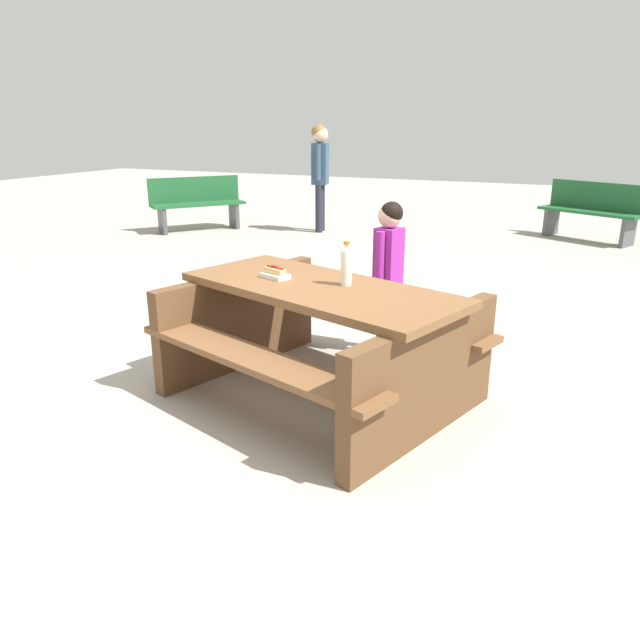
% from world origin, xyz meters
% --- Properties ---
extents(ground_plane, '(30.00, 30.00, 0.00)m').
position_xyz_m(ground_plane, '(0.00, 0.00, 0.00)').
color(ground_plane, '#ADA599').
rests_on(ground_plane, ground).
extents(picnic_table, '(2.14, 1.89, 0.75)m').
position_xyz_m(picnic_table, '(0.00, 0.00, 0.44)').
color(picnic_table, brown).
rests_on(picnic_table, ground).
extents(soda_bottle, '(0.07, 0.07, 0.27)m').
position_xyz_m(soda_bottle, '(-0.14, -0.07, 0.88)').
color(soda_bottle, silver).
rests_on(soda_bottle, picnic_table).
extents(hotdog_tray, '(0.21, 0.16, 0.08)m').
position_xyz_m(hotdog_tray, '(0.33, -0.04, 0.78)').
color(hotdog_tray, white).
rests_on(hotdog_tray, picnic_table).
extents(child_in_coat, '(0.21, 0.28, 1.16)m').
position_xyz_m(child_in_coat, '(-0.14, -0.93, 0.74)').
color(child_in_coat, '#262633').
rests_on(child_in_coat, ground).
extents(park_bench_mid, '(1.52, 1.04, 0.85)m').
position_xyz_m(park_bench_mid, '(-1.47, -6.60, 0.45)').
color(park_bench_mid, '#1E592D').
rests_on(park_bench_mid, ground).
extents(park_bench_far, '(1.24, 1.43, 0.85)m').
position_xyz_m(park_bench_far, '(4.42, -4.92, 0.45)').
color(park_bench_far, '#1E592D').
rests_on(park_bench_far, ground).
extents(bystander_adult, '(0.28, 0.40, 1.66)m').
position_xyz_m(bystander_adult, '(2.54, -5.63, 1.06)').
color(bystander_adult, '#262633').
rests_on(bystander_adult, ground).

